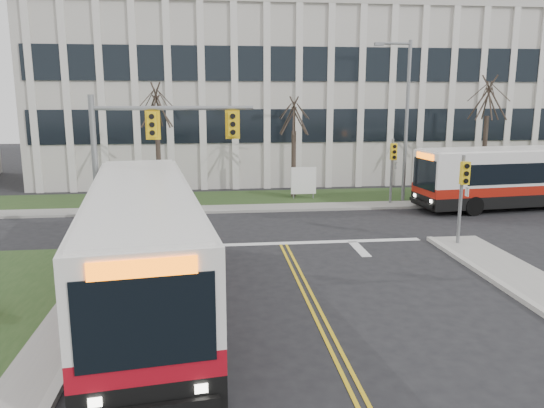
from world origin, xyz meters
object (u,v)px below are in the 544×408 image
(bus_cross, at_px, (525,179))
(streetlight, at_px, (404,113))
(bus_main, at_px, (143,247))
(directory_sign, at_px, (304,181))

(bus_cross, bearing_deg, streetlight, -115.31)
(bus_main, bearing_deg, directory_sign, 56.56)
(streetlight, height_order, bus_cross, streetlight)
(directory_sign, height_order, bus_main, bus_main)
(directory_sign, distance_m, bus_main, 17.13)
(streetlight, xyz_separation_m, bus_main, (-13.03, -14.10, -3.44))
(directory_sign, relative_size, bus_main, 0.15)
(streetlight, xyz_separation_m, directory_sign, (-5.53, 1.30, -4.02))
(streetlight, distance_m, bus_main, 19.50)
(bus_cross, bearing_deg, bus_main, -64.65)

